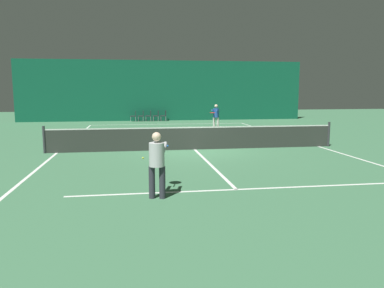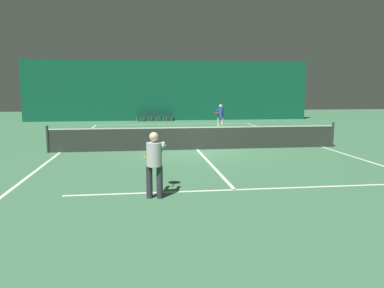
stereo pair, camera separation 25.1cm
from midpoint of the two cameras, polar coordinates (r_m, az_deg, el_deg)
name	(u,v)px [view 1 (the left image)]	position (r m, az deg, el deg)	size (l,w,h in m)	color
ground_plane	(195,150)	(15.54, -0.04, -0.85)	(60.00, 60.00, 0.00)	#3D704C
backdrop_curtain	(164,91)	(30.58, -4.50, 8.10)	(23.00, 0.12, 4.81)	#0F5138
court_line_baseline_far	(168,124)	(27.27, -3.89, 3.04)	(11.00, 0.10, 0.00)	white
court_line_service_far	(177,132)	(21.83, -2.62, 1.76)	(8.25, 0.10, 0.00)	white
court_line_service_near	(236,189)	(9.40, 6.01, -6.91)	(8.25, 0.10, 0.00)	white
court_line_sideline_left	(57,153)	(15.68, -20.33, -1.28)	(0.10, 23.80, 0.00)	white
court_line_sideline_right	(318,146)	(17.25, 18.32, -0.36)	(0.10, 23.80, 0.00)	white
court_line_centre	(195,149)	(15.54, -0.04, -0.84)	(0.10, 12.80, 0.00)	white
tennis_net	(195,137)	(15.47, -0.04, 1.02)	(12.00, 0.10, 1.07)	#2D332D
player_near	(157,160)	(8.51, -6.18, -2.40)	(0.59, 1.33, 1.52)	#2D2D38
player_far	(216,115)	(23.36, 3.35, 4.43)	(0.87, 1.33, 1.57)	beige
courtside_chair_0	(134,115)	(30.01, -9.06, 4.35)	(0.44, 0.44, 0.84)	#99999E
courtside_chair_1	(142,115)	(30.01, -7.92, 4.38)	(0.44, 0.44, 0.84)	#99999E
courtside_chair_2	(149,115)	(30.03, -6.78, 4.40)	(0.44, 0.44, 0.84)	#99999E
courtside_chair_3	(157,115)	(30.06, -5.64, 4.42)	(0.44, 0.44, 0.84)	#99999E
courtside_chair_4	(164,115)	(30.10, -4.51, 4.44)	(0.44, 0.44, 0.84)	#99999E
tennis_ball	(143,158)	(13.56, -8.00, -2.12)	(0.07, 0.07, 0.07)	#D1DB33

